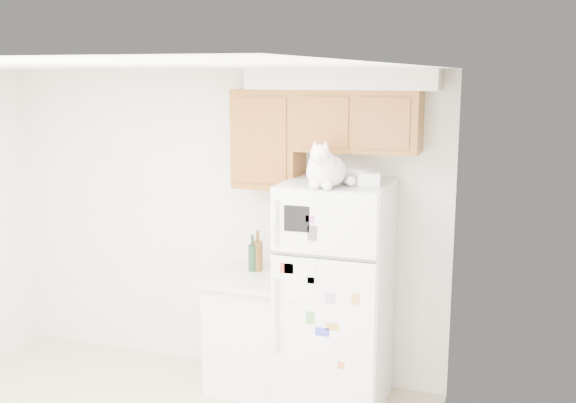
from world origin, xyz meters
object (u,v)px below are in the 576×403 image
at_px(cat, 325,169).
at_px(storage_box_back, 358,176).
at_px(bottle_green, 252,253).
at_px(bottle_amber, 258,251).
at_px(base_counter, 252,331).
at_px(storage_box_front, 369,179).
at_px(refrigerator, 335,296).

distance_m(cat, storage_box_back, 0.34).
bearing_deg(bottle_green, bottle_amber, 36.53).
height_order(base_counter, cat, cat).
bearing_deg(storage_box_back, base_counter, -163.65).
bearing_deg(bottle_amber, cat, -33.88).
height_order(cat, storage_box_front, cat).
distance_m(base_counter, bottle_green, 0.62).
xyz_separation_m(base_counter, cat, (0.67, -0.31, 1.36)).
xyz_separation_m(cat, storage_box_front, (0.27, 0.18, -0.08)).
xyz_separation_m(base_counter, storage_box_back, (0.83, -0.03, 1.29)).
height_order(bottle_green, bottle_amber, bottle_amber).
xyz_separation_m(refrigerator, storage_box_back, (0.14, 0.05, 0.90)).
height_order(storage_box_front, bottle_amber, storage_box_front).
bearing_deg(storage_box_back, bottle_amber, -172.91).
bearing_deg(cat, bottle_green, 149.03).
relative_size(storage_box_front, bottle_green, 0.51).
relative_size(base_counter, storage_box_back, 5.11).
xyz_separation_m(storage_box_back, bottle_green, (-0.87, 0.14, -0.68)).
relative_size(base_counter, bottle_green, 3.13).
bearing_deg(cat, base_counter, 154.86).
relative_size(refrigerator, cat, 3.54).
xyz_separation_m(storage_box_front, bottle_green, (-0.97, 0.25, -0.68)).
bearing_deg(storage_box_back, bottle_green, -170.77).
xyz_separation_m(bottle_green, bottle_amber, (0.04, 0.03, 0.02)).
relative_size(cat, storage_box_back, 2.66).
xyz_separation_m(storage_box_front, bottle_amber, (-0.94, 0.27, -0.66)).
distance_m(refrigerator, bottle_amber, 0.76).
relative_size(bottle_green, bottle_amber, 0.89).
distance_m(base_counter, bottle_amber, 0.64).
height_order(refrigerator, cat, cat).
height_order(refrigerator, storage_box_front, storage_box_front).
bearing_deg(bottle_green, storage_box_back, -8.91).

